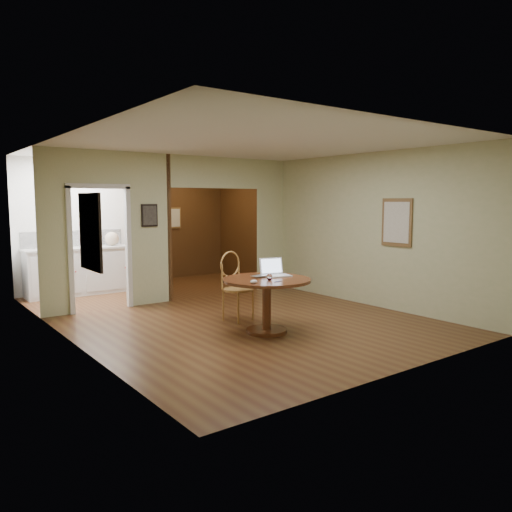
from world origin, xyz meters
TOP-DOWN VIEW (x-y plane):
  - floor at (0.00, 0.00)m, footprint 5.00×5.00m
  - room_shell at (-0.47, 3.10)m, footprint 5.20×7.50m
  - dining_table at (-0.13, -0.32)m, footprint 1.24×1.24m
  - chair at (-0.07, 0.57)m, footprint 0.54×0.54m
  - open_laptop at (0.12, -0.19)m, footprint 0.41×0.38m
  - closed_laptop at (-0.09, -0.21)m, footprint 0.38×0.28m
  - mouse at (-0.52, -0.55)m, footprint 0.13×0.08m
  - wine_glass at (-0.20, -0.47)m, footprint 0.08×0.08m
  - pen at (-0.18, -0.63)m, footprint 0.14×0.03m
  - kitchen_cabinet at (-1.35, 4.20)m, footprint 2.06×0.60m
  - grocery_bag at (-0.66, 4.20)m, footprint 0.32×0.29m

SIDE VIEW (x-z plane):
  - floor at x=0.00m, z-range 0.00..0.00m
  - kitchen_cabinet at x=-1.35m, z-range 0.00..0.94m
  - dining_table at x=-0.13m, z-range 0.19..0.96m
  - chair at x=-0.07m, z-range 0.06..1.14m
  - pen at x=-0.18m, z-range 0.77..0.78m
  - closed_laptop at x=-0.09m, z-range 0.77..0.80m
  - mouse at x=-0.52m, z-range 0.77..0.82m
  - wine_glass at x=-0.20m, z-range 0.77..0.87m
  - open_laptop at x=0.12m, z-range 0.71..0.97m
  - grocery_bag at x=-0.66m, z-range 0.94..1.22m
  - room_shell at x=-0.47m, z-range -1.21..3.79m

